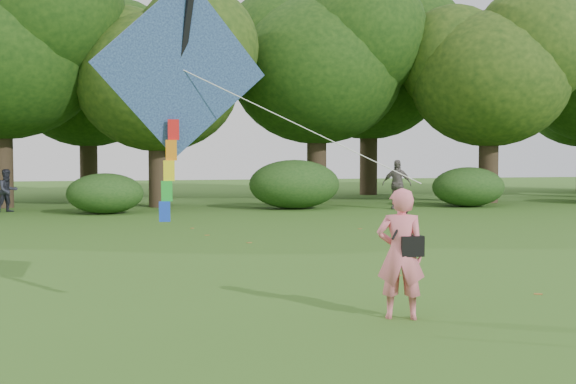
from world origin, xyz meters
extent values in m
plane|color=#265114|center=(0.00, 0.00, 0.00)|extent=(100.00, 100.00, 0.00)
imported|color=#EE7081|center=(0.02, -0.37, 0.83)|extent=(0.70, 0.58, 1.66)
imported|color=#242631|center=(-7.44, 18.57, 0.78)|extent=(0.96, 0.92, 1.55)
imported|color=#69605D|center=(6.76, 16.88, 0.94)|extent=(1.19, 0.92, 1.88)
cube|color=black|center=(0.14, -0.40, 0.93)|extent=(0.30, 0.20, 0.26)
cylinder|color=black|center=(0.02, -0.41, 1.25)|extent=(0.33, 0.14, 0.47)
cube|color=#2545A2|center=(-2.66, 0.35, 3.16)|extent=(2.24, 0.53, 2.25)
cube|color=black|center=(-2.66, 0.38, 3.16)|extent=(0.34, 0.63, 2.02)
cylinder|color=white|center=(-1.20, -0.04, 2.44)|extent=(2.94, 0.78, 1.46)
cube|color=red|center=(-2.76, 0.37, 2.40)|extent=(0.14, 0.06, 0.26)
cube|color=orange|center=(-2.79, 0.37, 2.14)|extent=(0.14, 0.06, 0.26)
cube|color=yellow|center=(-2.82, 0.37, 1.88)|extent=(0.14, 0.06, 0.26)
cube|color=green|center=(-2.85, 0.37, 1.62)|extent=(0.14, 0.06, 0.26)
cube|color=blue|center=(-2.88, 0.37, 1.36)|extent=(0.14, 0.06, 0.26)
cylinder|color=#3A2D1E|center=(-8.00, 21.00, 1.92)|extent=(0.88, 0.88, 3.85)
cylinder|color=#3A2D1E|center=(-2.00, 20.00, 1.57)|extent=(0.80, 0.80, 3.15)
ellipsoid|color=#1E3F11|center=(-2.00, 20.00, 4.91)|extent=(6.40, 6.40, 5.44)
cylinder|color=#3A2D1E|center=(5.00, 22.00, 1.84)|extent=(0.86, 0.86, 3.67)
ellipsoid|color=#1E3F11|center=(5.00, 22.00, 5.76)|extent=(7.60, 7.60, 6.46)
cylinder|color=#3A2D1E|center=(12.00, 19.50, 1.72)|extent=(0.83, 0.83, 3.43)
ellipsoid|color=#1E3F11|center=(12.00, 19.50, 5.30)|extent=(6.80, 6.80, 5.78)
cylinder|color=#3A2D1E|center=(-5.00, 27.50, 1.75)|extent=(0.84, 0.84, 3.50)
ellipsoid|color=#1E3F11|center=(-5.00, 27.50, 5.43)|extent=(7.00, 7.00, 5.95)
cylinder|color=#3A2D1E|center=(9.00, 26.50, 2.01)|extent=(0.90, 0.90, 4.02)
ellipsoid|color=#1E3F11|center=(9.00, 26.50, 6.17)|extent=(7.80, 7.80, 6.63)
ellipsoid|color=#264919|center=(-4.00, 17.10, 0.71)|extent=(2.66, 2.09, 1.42)
ellipsoid|color=#264919|center=(3.00, 17.90, 0.94)|extent=(3.50, 2.75, 1.88)
ellipsoid|color=#264919|center=(10.00, 17.40, 0.79)|extent=(2.94, 2.31, 1.58)
cube|color=brown|center=(3.06, 10.23, 0.00)|extent=(0.14, 0.14, 0.01)
cube|color=brown|center=(-1.30, 9.59, 0.00)|extent=(0.13, 0.10, 0.01)
cube|color=brown|center=(1.21, 2.69, 0.00)|extent=(0.09, 0.13, 0.01)
cube|color=brown|center=(-0.51, 7.78, 0.00)|extent=(0.14, 0.13, 0.01)
cube|color=brown|center=(2.62, 0.65, 0.00)|extent=(0.14, 0.13, 0.01)
cube|color=brown|center=(-1.50, 11.42, 0.00)|extent=(0.13, 0.14, 0.01)
camera|label=1|loc=(-3.40, -8.88, 2.08)|focal=45.00mm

